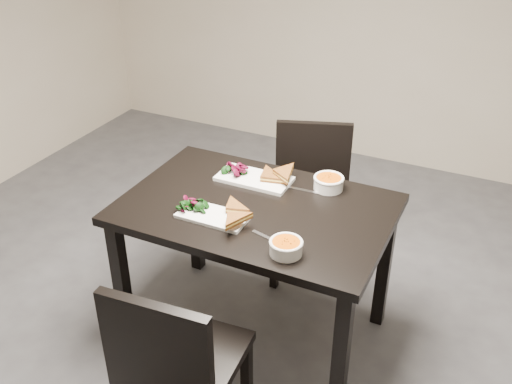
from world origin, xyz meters
TOP-DOWN VIEW (x-y plane):
  - ground at (0.00, 0.00)m, footprint 5.00×5.00m
  - table at (-0.12, 0.31)m, footprint 1.20×0.80m
  - chair_near at (-0.11, -0.43)m, footprint 0.45×0.45m
  - chair_far at (-0.10, 0.97)m, footprint 0.54×0.54m
  - plate_near at (-0.25, 0.14)m, footprint 0.31×0.15m
  - sandwich_near at (-0.18, 0.15)m, footprint 0.18×0.15m
  - salad_near at (-0.35, 0.14)m, footprint 0.10×0.09m
  - soup_bowl_near at (0.14, 0.03)m, footprint 0.14×0.14m
  - cutlery_near at (0.04, 0.09)m, footprint 0.18×0.06m
  - plate_far at (-0.23, 0.51)m, footprint 0.36×0.18m
  - sandwich_far at (-0.17, 0.50)m, footprint 0.20×0.17m
  - salad_far at (-0.33, 0.51)m, footprint 0.11×0.10m
  - soup_bowl_far at (0.12, 0.59)m, footprint 0.14×0.14m
  - cutlery_far at (0.00, 0.52)m, footprint 0.18×0.03m

SIDE VIEW (x-z plane):
  - ground at x=0.00m, z-range 0.00..0.00m
  - chair_near at x=-0.11m, z-range 0.06..0.91m
  - chair_far at x=-0.10m, z-range 0.06..0.91m
  - table at x=-0.12m, z-range 0.28..1.03m
  - cutlery_near at x=0.04m, z-range 0.75..0.75m
  - cutlery_far at x=0.00m, z-range 0.75..0.75m
  - plate_near at x=-0.25m, z-range 0.75..0.77m
  - plate_far at x=-0.23m, z-range 0.75..0.77m
  - soup_bowl_near at x=0.14m, z-range 0.75..0.81m
  - soup_bowl_far at x=0.12m, z-range 0.75..0.82m
  - salad_near at x=-0.35m, z-range 0.77..0.81m
  - sandwich_near at x=-0.18m, z-range 0.77..0.82m
  - salad_far at x=-0.33m, z-range 0.77..0.82m
  - sandwich_far at x=-0.17m, z-range 0.77..0.83m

